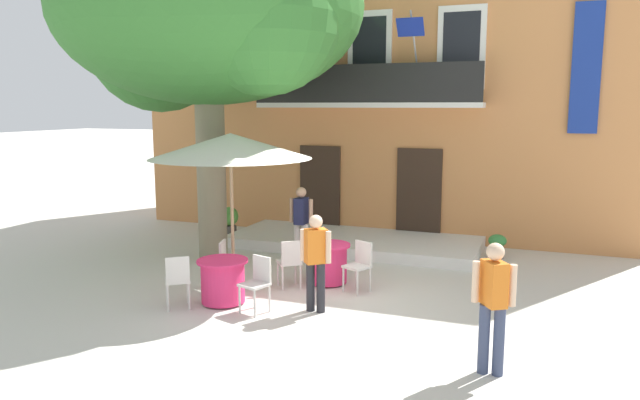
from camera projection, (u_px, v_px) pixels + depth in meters
name	position (u px, v px, depth m)	size (l,w,h in m)	color
ground_plane	(331.00, 299.00, 10.42)	(120.00, 120.00, 0.00)	beige
building_facade	(390.00, 90.00, 16.56)	(13.00, 5.09, 7.50)	#CC844C
entrance_step_platform	(353.00, 242.00, 14.19)	(5.85, 2.40, 0.25)	silver
plane_tree	(204.00, 16.00, 12.19)	(6.60, 5.80, 7.20)	#7F755B
cafe_table_near_tree	(223.00, 281.00, 10.12)	(0.86, 0.86, 0.76)	#E52D66
cafe_chair_near_tree_0	(258.00, 280.00, 9.70)	(0.50, 0.50, 0.91)	silver
cafe_chair_near_tree_1	(228.00, 262.00, 10.84)	(0.50, 0.50, 0.91)	silver
cafe_chair_near_tree_2	(178.00, 278.00, 9.81)	(0.56, 0.56, 0.91)	silver
cafe_table_middle	(327.00, 263.00, 11.27)	(0.86, 0.86, 0.76)	#E52D66
cafe_chair_middle_0	(290.00, 260.00, 10.94)	(0.56, 0.56, 0.91)	silver
cafe_chair_middle_1	(360.00, 263.00, 10.77)	(0.53, 0.53, 0.91)	silver
cafe_chair_middle_2	(327.00, 247.00, 11.99)	(0.49, 0.49, 0.91)	silver
cafe_umbrella	(231.00, 147.00, 10.59)	(2.90, 2.90, 2.85)	#997A56
ground_planter_left	(230.00, 220.00, 15.21)	(0.44, 0.44, 0.78)	#47423D
ground_planter_right	(497.00, 245.00, 13.15)	(0.39, 0.39, 0.53)	slate
pedestrian_near_entrance	(316.00, 258.00, 9.63)	(0.53, 0.39, 1.61)	#232328
pedestrian_mid_plaza	(493.00, 301.00, 7.35)	(0.53, 0.40, 1.68)	#384260
pedestrian_by_tree	(301.00, 220.00, 12.70)	(0.53, 0.34, 1.63)	silver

